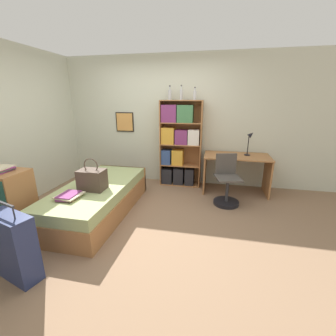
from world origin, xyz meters
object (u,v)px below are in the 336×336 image
bed (99,198)px  bottle_clear (195,95)px  bottle_green (170,94)px  desk_lamp (250,139)px  suitcase (14,247)px  book_stack_on_bed (69,196)px  dresser (4,202)px  bottle_brown (181,94)px  desk (236,166)px  bookcase (178,145)px  desk_chair (226,188)px  handbag (92,179)px

bed → bottle_clear: bearing=47.4°
bottle_green → desk_lamp: bottle_green is taller
bed → desk_lamp: (2.39, 1.37, 0.81)m
suitcase → desk_lamp: bearing=48.2°
book_stack_on_bed → dresser: 0.88m
book_stack_on_bed → bottle_clear: bearing=54.3°
suitcase → bottle_brown: 3.51m
bed → dresser: bearing=-142.2°
suitcase → bottle_green: (0.96, 2.97, 1.48)m
suitcase → bottle_clear: size_ratio=3.56×
bottle_green → desk: 1.89m
bed → desk_lamp: desk_lamp is taller
suitcase → bookcase: bearing=68.5°
bookcase → desk_chair: bearing=-37.8°
bookcase → desk: size_ratio=1.43×
book_stack_on_bed → bookcase: size_ratio=0.20×
suitcase → dresser: 1.09m
bed → handbag: bearing=-76.6°
handbag → desk: size_ratio=0.39×
bookcase → bottle_brown: 0.98m
bed → desk: 2.56m
desk_chair → bottle_brown: bearing=140.3°
bottle_green → bottle_brown: (0.23, -0.02, 0.00)m
desk_chair → desk_lamp: bearing=58.2°
desk_lamp → bottle_green: bearing=174.2°
bottle_brown → bottle_clear: (0.27, -0.06, -0.02)m
handbag → suitcase: 1.28m
handbag → bottle_brown: bearing=59.2°
handbag → desk: (2.13, 1.52, -0.12)m
bed → dresser: dresser is taller
suitcase → book_stack_on_bed: bearing=88.9°
bottle_green → desk_chair: bearing=-34.3°
handbag → bottle_clear: (1.29, 1.65, 1.19)m
bookcase → desk_lamp: (1.36, -0.12, 0.19)m
handbag → bottle_green: 2.25m
bottle_clear → desk_lamp: 1.31m
bed → bottle_brown: (1.07, 1.51, 1.60)m
bed → dresser: size_ratio=2.41×
suitcase → bottle_green: bottle_green is taller
bottle_green → dresser: bearing=-128.4°
suitcase → desk: suitcase is taller
book_stack_on_bed → bottle_green: size_ratio=1.26×
book_stack_on_bed → bottle_clear: 2.79m
dresser → desk_chair: 3.31m
handbag → desk_lamp: (2.34, 1.57, 0.41)m
desk_lamp → bottle_clear: bearing=175.8°
book_stack_on_bed → bottle_green: bottle_green is taller
suitcase → desk_lamp: desk_lamp is taller
bottle_brown → bottle_clear: bearing=-13.1°
desk → desk_lamp: 0.57m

